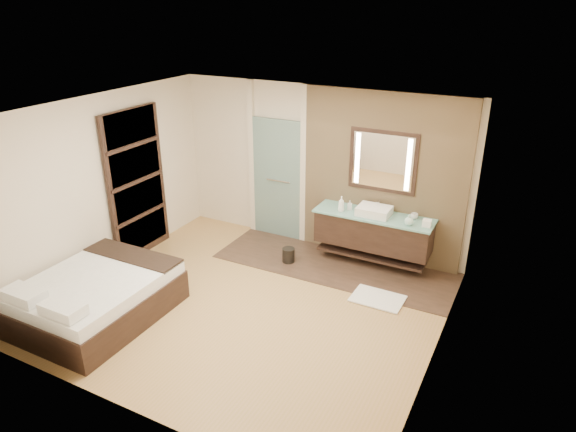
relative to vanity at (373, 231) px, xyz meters
The scene contains 15 objects.
floor 2.29m from the vanity, 119.83° to the right, with size 5.00×5.00×0.00m, color #AE8749.
tile_strip 0.83m from the vanity, 147.54° to the right, with size 3.80×1.30×0.01m, color #35271D.
stone_wall 0.82m from the vanity, 90.00° to the left, with size 2.60×0.08×2.70m, color tan.
vanity is the anchor object (origin of this frame).
mirror_unit 1.10m from the vanity, 90.00° to the left, with size 1.06×0.04×0.96m.
frosted_door 1.95m from the vanity, behind, with size 1.10×0.12×2.70m.
shoji_partition 3.82m from the vanity, 159.50° to the right, with size 0.06×1.20×2.40m.
bed 4.13m from the vanity, 131.80° to the right, with size 1.53×1.91×0.73m.
bath_mat 1.19m from the vanity, 65.87° to the right, with size 0.72×0.50×0.02m, color white.
waste_bin 1.40m from the vanity, 155.22° to the right, with size 0.20×0.20×0.25m, color black.
tissue_box 0.89m from the vanity, ahead, with size 0.12×0.12×0.10m, color white.
soap_bottle_a 0.66m from the vanity, 166.70° to the right, with size 0.09×0.09×0.24m, color white.
soap_bottle_b 0.54m from the vanity, behind, with size 0.07×0.07×0.15m, color #B2B2B2.
soap_bottle_c 0.70m from the vanity, 14.54° to the right, with size 0.13×0.13×0.17m, color #BDEDE5.
cup 0.68m from the vanity, 11.11° to the left, with size 0.11×0.11×0.09m, color silver.
Camera 1 is at (3.25, -5.14, 3.96)m, focal length 32.00 mm.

